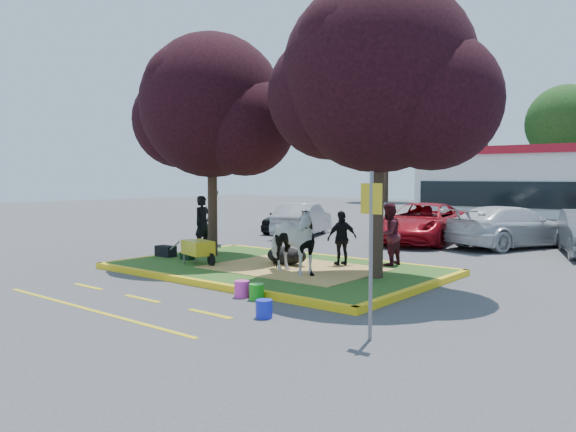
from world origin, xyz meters
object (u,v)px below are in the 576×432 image
Objects in this scene: bucket_green at (256,292)px; bucket_pink at (242,289)px; cow at (290,241)px; car_black at (289,218)px; wheelbarrow at (198,248)px; bucket_blue at (264,309)px; handler at (203,224)px; car_silver at (303,220)px; calf at (285,256)px; sign_post at (371,236)px.

bucket_pink reaches higher than bucket_green.
car_black is (-7.41, 9.13, -0.31)m from cow.
wheelbarrow reaches higher than bucket_blue.
handler reaches higher than wheelbarrow.
calf is at bearing 104.02° from car_silver.
bucket_green is 0.09× the size of car_black.
bucket_blue is (1.91, -3.07, -0.79)m from cow.
bucket_green is 0.40m from bucket_pink.
car_silver is (-7.84, 11.29, 0.53)m from bucket_blue.
sign_post is at bearing -16.85° from bucket_green.
car_silver is (-5.93, 8.22, -0.26)m from cow.
wheelbarrow is at bearing -83.66° from car_black.
bucket_green is 0.08× the size of car_silver.
cow reaches higher than bucket_blue.
handler is 9.94m from sign_post.
cow reaches higher than bucket_green.
sign_post reaches higher than car_silver.
calf is (-1.01, 1.05, -0.56)m from cow.
car_black is at bearing 126.29° from bucket_green.
cow is 2.89m from wheelbarrow.
bucket_pink is at bearing -125.39° from handler.
cow is 4.99m from handler.
cow is at bearing 121.83° from bucket_blue.
bucket_pink is at bearing -74.43° from car_black.
car_silver is (-9.98, 11.28, -0.90)m from sign_post.
handler is at bearing 85.06° from cow.
car_silver reaches higher than bucket_pink.
car_silver reaches higher than bucket_green.
car_black is (-7.83, 11.22, 0.47)m from bucket_pink.
sign_post is at bearing 0.37° from bucket_blue.
handler is 5.09× the size of bucket_pink.
car_silver is (-4.92, 7.16, 0.30)m from calf.
cow is at bearing 105.35° from car_silver.
wheelbarrow is 4.92× the size of bucket_pink.
cow is at bearing 101.48° from bucket_pink.
car_silver is at bearing 125.58° from wheelbarrow.
handler is 6.70m from bucket_green.
car_silver is at bearing 124.76° from bucket_blue.
calf is 0.44× the size of sign_post.
bucket_pink is at bearing 180.00° from bucket_green.
wheelbarrow is 4.08m from bucket_green.
cow is 2.27m from bucket_pink.
bucket_blue is (6.65, -4.62, -0.86)m from handler.
car_black is 0.90× the size of car_silver.
calf is 10.31m from car_black.
cow is 0.74× the size of sign_post.
sign_post is at bearing -15.07° from bucket_pink.
calf is 3.27× the size of bucket_pink.
bucket_green is at bearing 164.10° from sign_post.
bucket_pink is at bearing 101.20° from car_silver.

